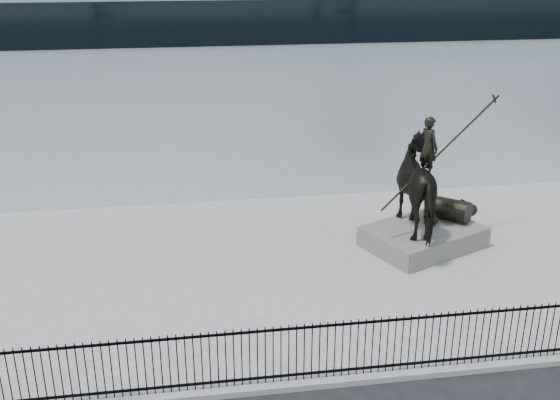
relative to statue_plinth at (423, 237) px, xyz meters
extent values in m
cube|color=gray|center=(-4.93, -0.76, -0.42)|extent=(30.00, 12.00, 0.15)
cube|color=silver|center=(-4.93, 12.24, 4.01)|extent=(44.00, 14.00, 9.00)
cube|color=black|center=(-4.93, -6.51, -0.19)|extent=(22.00, 0.05, 0.05)
cube|color=black|center=(-4.93, -6.51, 1.06)|extent=(22.00, 0.05, 0.05)
cube|color=black|center=(-4.93, -6.51, 0.41)|extent=(22.00, 0.03, 1.50)
cube|color=#55534E|center=(0.00, 0.00, 0.00)|extent=(4.39, 3.80, 0.69)
imported|color=black|center=(0.00, 0.00, 1.81)|extent=(3.45, 3.67, 2.93)
imported|color=black|center=(-0.11, -0.05, 3.15)|extent=(0.73, 0.85, 1.98)
cylinder|color=black|center=(0.37, 0.16, 2.85)|extent=(4.35, 1.96, 2.98)
camera|label=1|loc=(-7.81, -19.00, 9.12)|focal=42.00mm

